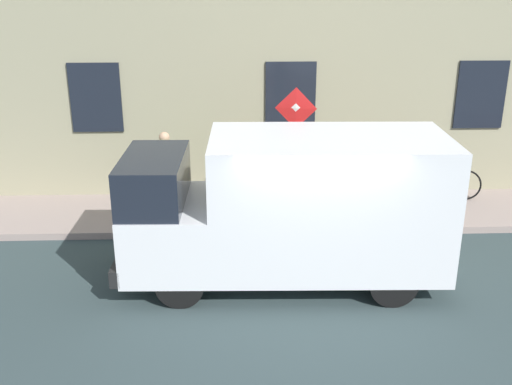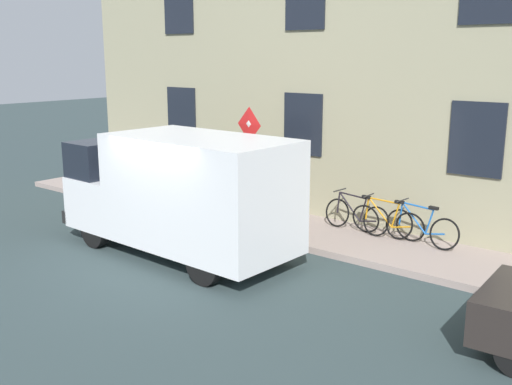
% 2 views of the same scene
% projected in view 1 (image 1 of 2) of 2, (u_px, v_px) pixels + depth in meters
% --- Properties ---
extents(ground_plane, '(80.00, 80.00, 0.00)m').
position_uv_depth(ground_plane, '(312.00, 291.00, 9.80)').
color(ground_plane, '#303F41').
extents(sidewalk_slab, '(2.18, 17.37, 0.14)m').
position_uv_depth(sidewalk_slab, '(293.00, 212.00, 12.83)').
color(sidewalk_slab, gray).
rests_on(sidewalk_slab, ground_plane).
extents(building_facade, '(0.75, 15.37, 7.44)m').
position_uv_depth(building_facade, '(290.00, 32.00, 12.90)').
color(building_facade, '#9B9676').
rests_on(building_facade, ground_plane).
extents(sign_post_stacked, '(0.19, 0.55, 2.67)m').
position_uv_depth(sign_post_stacked, '(295.00, 146.00, 11.39)').
color(sign_post_stacked, '#474C47').
rests_on(sign_post_stacked, sidewalk_slab).
extents(delivery_van, '(2.15, 5.39, 2.50)m').
position_uv_depth(delivery_van, '(291.00, 206.00, 9.76)').
color(delivery_van, white).
rests_on(delivery_van, ground_plane).
extents(bicycle_blue, '(0.46, 1.72, 0.89)m').
position_uv_depth(bicycle_blue, '(443.00, 183.00, 13.30)').
color(bicycle_blue, black).
rests_on(bicycle_blue, sidewalk_slab).
extents(bicycle_orange, '(0.46, 1.71, 0.89)m').
position_uv_depth(bicycle_orange, '(408.00, 183.00, 13.27)').
color(bicycle_orange, black).
rests_on(bicycle_orange, sidewalk_slab).
extents(bicycle_black, '(0.46, 1.72, 0.89)m').
position_uv_depth(bicycle_black, '(374.00, 184.00, 13.24)').
color(bicycle_black, black).
rests_on(bicycle_black, sidewalk_slab).
extents(pedestrian, '(0.41, 0.28, 1.72)m').
position_uv_depth(pedestrian, '(166.00, 169.00, 12.45)').
color(pedestrian, '#262B47').
rests_on(pedestrian, sidewalk_slab).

